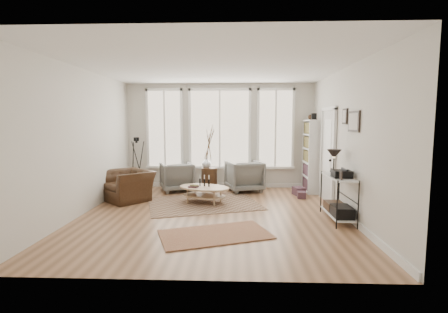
{
  "coord_description": "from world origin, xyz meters",
  "views": [
    {
      "loc": [
        0.47,
        -6.34,
        1.84
      ],
      "look_at": [
        0.2,
        0.6,
        1.1
      ],
      "focal_mm": 26.0,
      "sensor_mm": 36.0,
      "label": 1
    }
  ],
  "objects_px": {
    "armchair_right": "(244,176)",
    "low_shelf": "(338,193)",
    "coffee_table": "(204,190)",
    "accent_chair": "(127,185)",
    "bookcase": "(311,156)",
    "side_table": "(209,160)",
    "armchair_left": "(177,177)"
  },
  "relations": [
    {
      "from": "armchair_right",
      "to": "low_shelf",
      "type": "bearing_deg",
      "value": 106.6
    },
    {
      "from": "coffee_table",
      "to": "accent_chair",
      "type": "relative_size",
      "value": 1.27
    },
    {
      "from": "coffee_table",
      "to": "accent_chair",
      "type": "bearing_deg",
      "value": 173.79
    },
    {
      "from": "coffee_table",
      "to": "accent_chair",
      "type": "distance_m",
      "value": 1.84
    },
    {
      "from": "low_shelf",
      "to": "accent_chair",
      "type": "xyz_separation_m",
      "value": [
        -4.48,
        1.39,
        -0.16
      ]
    },
    {
      "from": "bookcase",
      "to": "side_table",
      "type": "bearing_deg",
      "value": -178.6
    },
    {
      "from": "low_shelf",
      "to": "armchair_right",
      "type": "bearing_deg",
      "value": 124.2
    },
    {
      "from": "bookcase",
      "to": "armchair_left",
      "type": "xyz_separation_m",
      "value": [
        -3.56,
        -0.04,
        -0.57
      ]
    },
    {
      "from": "armchair_left",
      "to": "bookcase",
      "type": "bearing_deg",
      "value": 159.75
    },
    {
      "from": "low_shelf",
      "to": "side_table",
      "type": "height_order",
      "value": "side_table"
    },
    {
      "from": "bookcase",
      "to": "low_shelf",
      "type": "distance_m",
      "value": 2.56
    },
    {
      "from": "coffee_table",
      "to": "low_shelf",
      "type": "bearing_deg",
      "value": -24.17
    },
    {
      "from": "coffee_table",
      "to": "side_table",
      "type": "distance_m",
      "value": 1.38
    },
    {
      "from": "coffee_table",
      "to": "armchair_left",
      "type": "distance_m",
      "value": 1.55
    },
    {
      "from": "armchair_right",
      "to": "side_table",
      "type": "distance_m",
      "value": 1.03
    },
    {
      "from": "low_shelf",
      "to": "side_table",
      "type": "relative_size",
      "value": 0.74
    },
    {
      "from": "bookcase",
      "to": "accent_chair",
      "type": "relative_size",
      "value": 1.9
    },
    {
      "from": "armchair_right",
      "to": "bookcase",
      "type": "bearing_deg",
      "value": 163.07
    },
    {
      "from": "armchair_right",
      "to": "accent_chair",
      "type": "relative_size",
      "value": 0.83
    },
    {
      "from": "low_shelf",
      "to": "coffee_table",
      "type": "distance_m",
      "value": 2.91
    },
    {
      "from": "armchair_right",
      "to": "side_table",
      "type": "height_order",
      "value": "side_table"
    },
    {
      "from": "low_shelf",
      "to": "coffee_table",
      "type": "xyz_separation_m",
      "value": [
        -2.65,
        1.19,
        -0.22
      ]
    },
    {
      "from": "coffee_table",
      "to": "side_table",
      "type": "xyz_separation_m",
      "value": [
        0.02,
        1.27,
        0.55
      ]
    },
    {
      "from": "bookcase",
      "to": "coffee_table",
      "type": "xyz_separation_m",
      "value": [
        -2.7,
        -1.33,
        -0.66
      ]
    },
    {
      "from": "armchair_right",
      "to": "accent_chair",
      "type": "xyz_separation_m",
      "value": [
        -2.78,
        -1.11,
        -0.06
      ]
    },
    {
      "from": "armchair_right",
      "to": "side_table",
      "type": "xyz_separation_m",
      "value": [
        -0.93,
        -0.05,
        0.44
      ]
    },
    {
      "from": "armchair_left",
      "to": "armchair_right",
      "type": "xyz_separation_m",
      "value": [
        1.81,
        0.02,
        0.03
      ]
    },
    {
      "from": "accent_chair",
      "to": "coffee_table",
      "type": "bearing_deg",
      "value": 36.18
    },
    {
      "from": "side_table",
      "to": "accent_chair",
      "type": "xyz_separation_m",
      "value": [
        -1.85,
        -1.07,
        -0.5
      ]
    },
    {
      "from": "low_shelf",
      "to": "armchair_right",
      "type": "distance_m",
      "value": 3.02
    },
    {
      "from": "armchair_left",
      "to": "accent_chair",
      "type": "height_order",
      "value": "armchair_left"
    },
    {
      "from": "armchair_left",
      "to": "side_table",
      "type": "bearing_deg",
      "value": 157.47
    }
  ]
}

